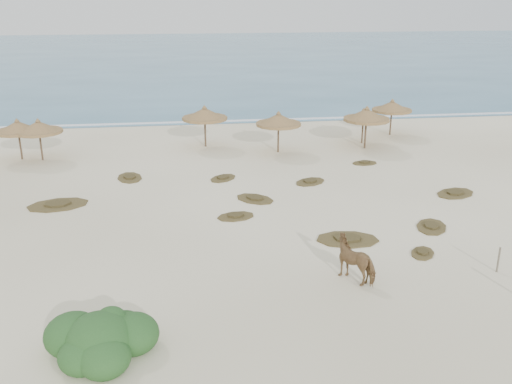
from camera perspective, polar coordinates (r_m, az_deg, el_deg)
ground at (r=22.92m, az=3.72°, el=-7.01°), size 160.00×160.00×0.00m
ocean at (r=95.71m, az=-5.14°, el=13.40°), size 200.00×100.00×0.01m
foam_line at (r=47.38m, az=-2.35°, el=7.11°), size 70.00×0.60×0.01m
palapa_0 at (r=38.30m, az=-20.91°, el=6.03°), size 3.08×3.08×2.70m
palapa_1 at (r=38.96m, az=-22.73°, el=5.97°), size 3.66×3.66×2.67m
palapa_2 at (r=39.16m, az=-5.16°, el=7.74°), size 3.61×3.61×2.89m
palapa_3 at (r=37.63m, az=2.26°, el=7.19°), size 3.18×3.18×2.79m
palapa_4 at (r=39.28m, az=11.00°, el=7.53°), size 3.54×3.54×2.93m
palapa_5 at (r=40.61m, az=10.70°, el=7.50°), size 3.12×3.12×2.53m
palapa_6 at (r=43.47m, az=13.45°, el=8.29°), size 3.55×3.55×2.71m
horse at (r=21.62m, az=10.05°, el=-6.64°), size 1.86×2.03×1.61m
fence_post_far at (r=23.78m, az=23.08°, el=-6.25°), size 0.09×0.09×1.03m
bush at (r=17.96m, az=-15.30°, el=-14.07°), size 3.42×3.01×1.53m
scrub_1 at (r=30.32m, az=-19.21°, el=-1.19°), size 3.35×2.53×0.16m
scrub_2 at (r=27.21m, az=-2.03°, el=-2.42°), size 2.05×1.58×0.16m
scrub_3 at (r=29.44m, az=-0.11°, el=-0.66°), size 2.50×2.44×0.16m
scrub_4 at (r=27.23m, az=17.14°, el=-3.31°), size 2.12×2.42×0.16m
scrub_5 at (r=32.03m, az=19.31°, el=-0.11°), size 2.78×2.43×0.16m
scrub_6 at (r=33.56m, az=-12.52°, el=1.44°), size 1.75×2.34×0.16m
scrub_7 at (r=32.20m, az=5.43°, el=1.05°), size 2.30×2.11×0.16m
scrub_9 at (r=25.07m, az=9.13°, el=-4.66°), size 2.96×2.14×0.16m
scrub_10 at (r=36.20m, az=10.81°, el=2.89°), size 1.69×1.21×0.16m
scrub_11 at (r=19.33m, az=-14.06°, el=-12.91°), size 2.08×1.79×0.16m
scrub_12 at (r=24.49m, az=16.32°, el=-5.86°), size 1.53×1.67×0.16m
scrub_13 at (r=32.72m, az=-3.32°, el=1.42°), size 2.07×2.10×0.16m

